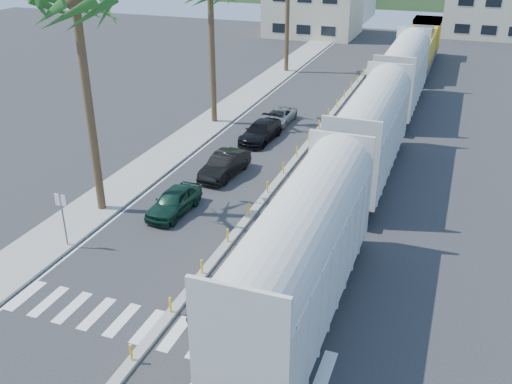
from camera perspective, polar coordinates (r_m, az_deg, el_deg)
ground at (r=24.81m, az=-7.39°, el=-10.75°), size 140.00×140.00×0.00m
sidewalk at (r=48.49m, az=-2.94°, el=8.11°), size 3.00×90.00×0.15m
rails at (r=48.01m, az=13.65°, el=7.18°), size 1.56×100.00×0.06m
median at (r=41.35m, az=5.25°, el=4.91°), size 0.45×60.00×0.85m
crosswalk at (r=23.44m, az=-9.66°, el=-13.40°), size 14.00×2.20×0.01m
lane_markings at (r=46.49m, az=4.35°, el=7.21°), size 9.42×90.00×0.01m
freight_train at (r=40.68m, az=12.74°, el=8.24°), size 3.00×60.94×5.85m
street_sign at (r=28.84m, az=-18.80°, el=-1.88°), size 0.60×0.08×3.00m
car_lead at (r=31.47m, az=-8.20°, el=-0.92°), size 2.05×4.29×1.41m
car_second at (r=35.77m, az=-3.13°, el=2.73°), size 2.35×4.76×1.48m
car_third at (r=41.64m, az=0.47°, el=6.06°), size 2.61×5.06×1.39m
car_rear at (r=45.45m, az=2.30°, el=7.59°), size 2.07×4.27×1.17m
cyclist at (r=22.83m, az=-4.70°, el=-11.95°), size 1.60×2.26×2.33m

